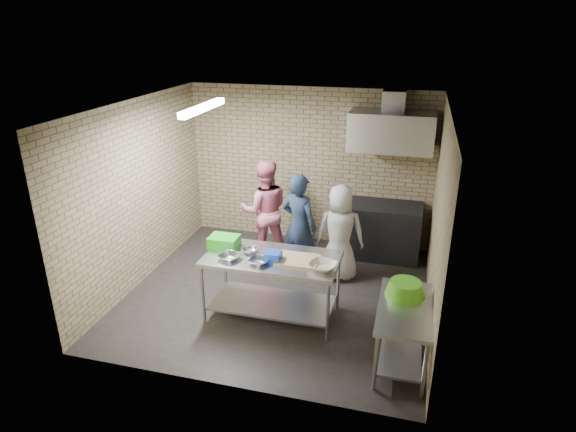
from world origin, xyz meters
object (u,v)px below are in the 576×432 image
Objects in this scene: blue_tub at (273,256)px; woman_pink at (265,210)px; stove at (383,231)px; woman_white at (340,233)px; prep_table at (272,286)px; side_counter at (402,335)px; green_basin at (405,288)px; bottle_green at (421,136)px; bottle_red at (395,134)px; man_navy at (299,226)px; green_crate at (224,242)px.

woman_pink reaches higher than blue_tub.
stove is 0.80× the size of woman_white.
prep_table is at bearing -120.05° from stove.
side_counter is 0.52m from green_basin.
prep_table is 3.37m from bottle_green.
blue_tub is 1.51m from woman_white.
bottle_red is at bearing 61.54° from prep_table.
woman_white is (-1.03, 1.81, 0.37)m from side_counter.
green_basin is 2.22m from man_navy.
bottle_red is at bearing 97.62° from side_counter.
green_basin is at bearing -80.24° from stove.
bottle_red is at bearing 48.90° from green_crate.
bottle_red is 0.40m from bottle_green.
green_basin reaches higher than prep_table.
woman_pink is (-1.88, -0.55, 0.38)m from stove.
man_navy is 1.09× the size of woman_white.
side_counter is 3.10× the size of green_crate.
bottle_green is at bearing 90.00° from side_counter.
green_basin is at bearing -10.16° from prep_table.
stove is at bearing -101.77° from bottle_red.
bottle_green is at bearing 54.77° from prep_table.
woman_white is at bearing 39.42° from green_crate.
stove is at bearing -118.91° from man_navy.
woman_white is (-1.01, 1.56, -0.09)m from green_basin.
woman_pink is 1.12× the size of woman_white.
bottle_green is 2.73m from woman_pink.
man_navy is (0.02, 1.30, -0.12)m from blue_tub.
man_navy is (0.77, 1.08, -0.13)m from green_crate.
side_counter is 2.61× the size of green_basin.
bottle_green is 0.10× the size of woman_white.
green_crate is 0.24× the size of man_navy.
bottle_green is at bearing 0.00° from bottle_red.
stove is at bearing 59.95° from prep_table.
bottle_red reaches higher than blue_tub.
green_basin is at bearing 117.60° from woman_pink.
green_basin is 3.07× the size of bottle_green.
green_crate is 2.15× the size of bottle_red.
green_crate is at bearing -136.27° from bottle_green.
woman_white is at bearing 61.40° from prep_table.
green_crate is 2.00× the size of blue_tub.
woman_white is at bearing -153.16° from man_navy.
blue_tub is 0.42× the size of green_basin.
woman_pink reaches higher than prep_table.
prep_table is 2.54m from stove.
woman_white is at bearing 141.17° from woman_pink.
woman_pink is at bearing 139.80° from green_basin.
green_crate is at bearing 75.84° from man_navy.
prep_table is 3.20m from bottle_red.
green_crate is at bearing 163.65° from blue_tub.
woman_white is at bearing -121.93° from stove.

